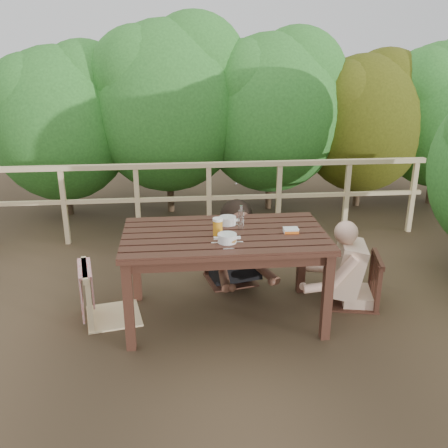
{
  "coord_description": "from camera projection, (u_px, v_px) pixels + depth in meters",
  "views": [
    {
      "loc": [
        -0.4,
        -4.01,
        2.37
      ],
      "look_at": [
        0.0,
        0.05,
        0.9
      ],
      "focal_mm": 39.69,
      "sensor_mm": 36.0,
      "label": 1
    }
  ],
  "objects": [
    {
      "name": "chair_left",
      "position": [
        110.0,
        267.0,
        4.43
      ],
      "size": [
        0.59,
        0.59,
        1.01
      ],
      "primitive_type": "cube",
      "rotation": [
        0.0,
        0.0,
        1.77
      ],
      "color": "beige",
      "rests_on": "ground"
    },
    {
      "name": "soup_near",
      "position": [
        227.0,
        239.0,
        4.1
      ],
      "size": [
        0.27,
        0.27,
        0.09
      ],
      "primitive_type": "cylinder",
      "color": "white",
      "rests_on": "table"
    },
    {
      "name": "bread_roll",
      "position": [
        228.0,
        240.0,
        4.08
      ],
      "size": [
        0.14,
        0.11,
        0.08
      ],
      "primitive_type": "ellipsoid",
      "color": "#AE7E3D",
      "rests_on": "table"
    },
    {
      "name": "woman",
      "position": [
        230.0,
        216.0,
        5.09
      ],
      "size": [
        0.72,
        0.82,
        1.44
      ],
      "primitive_type": null,
      "rotation": [
        0.0,
        0.0,
        3.36
      ],
      "color": "black",
      "rests_on": "ground"
    },
    {
      "name": "butter_tub",
      "position": [
        291.0,
        231.0,
        4.32
      ],
      "size": [
        0.13,
        0.1,
        0.06
      ],
      "primitive_type": "cube",
      "rotation": [
        0.0,
        0.0,
        -0.03
      ],
      "color": "white",
      "rests_on": "table"
    },
    {
      "name": "railing",
      "position": [
        209.0,
        201.0,
        6.29
      ],
      "size": [
        5.6,
        0.1,
        1.01
      ],
      "primitive_type": "cube",
      "color": "beige",
      "rests_on": "ground"
    },
    {
      "name": "beer_glass",
      "position": [
        218.0,
        228.0,
        4.24
      ],
      "size": [
        0.09,
        0.09,
        0.17
      ],
      "primitive_type": "cylinder",
      "color": "orange",
      "rests_on": "table"
    },
    {
      "name": "chair_far",
      "position": [
        231.0,
        238.0,
        5.15
      ],
      "size": [
        0.58,
        0.58,
        0.97
      ],
      "primitive_type": "cube",
      "rotation": [
        0.0,
        0.0,
        0.21
      ],
      "color": "#361D14",
      "rests_on": "ground"
    },
    {
      "name": "bottle",
      "position": [
        241.0,
        218.0,
        4.37
      ],
      "size": [
        0.06,
        0.06,
        0.23
      ],
      "primitive_type": "cylinder",
      "color": "white",
      "rests_on": "table"
    },
    {
      "name": "ground",
      "position": [
        225.0,
        317.0,
        4.59
      ],
      "size": [
        60.0,
        60.0,
        0.0
      ],
      "primitive_type": "plane",
      "color": "#483624",
      "rests_on": "ground"
    },
    {
      "name": "table",
      "position": [
        225.0,
        277.0,
        4.45
      ],
      "size": [
        1.77,
        1.0,
        0.82
      ],
      "primitive_type": "cube",
      "color": "#361D14",
      "rests_on": "ground"
    },
    {
      "name": "soup_far",
      "position": [
        228.0,
        221.0,
        4.51
      ],
      "size": [
        0.26,
        0.26,
        0.09
      ],
      "primitive_type": "cylinder",
      "color": "silver",
      "rests_on": "table"
    },
    {
      "name": "diner_right",
      "position": [
        362.0,
        237.0,
        4.63
      ],
      "size": [
        0.78,
        0.68,
        1.37
      ],
      "primitive_type": null,
      "rotation": [
        0.0,
        0.0,
        1.36
      ],
      "color": "tan",
      "rests_on": "ground"
    },
    {
      "name": "hedge_row",
      "position": [
        230.0,
        81.0,
        6.98
      ],
      "size": [
        6.6,
        1.6,
        3.8
      ],
      "primitive_type": null,
      "color": "#2A6623",
      "rests_on": "ground"
    },
    {
      "name": "chair_right",
      "position": [
        357.0,
        258.0,
        4.71
      ],
      "size": [
        0.55,
        0.55,
        0.93
      ],
      "primitive_type": "cube",
      "rotation": [
        0.0,
        0.0,
        -1.78
      ],
      "color": "#361D14",
      "rests_on": "ground"
    }
  ]
}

